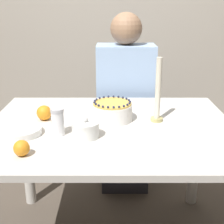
{
  "coord_description": "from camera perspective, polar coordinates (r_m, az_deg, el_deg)",
  "views": [
    {
      "loc": [
        0.01,
        -1.45,
        1.34
      ],
      "look_at": [
        0.01,
        0.08,
        0.79
      ],
      "focal_mm": 50.0,
      "sensor_mm": 36.0,
      "label": 1
    }
  ],
  "objects": [
    {
      "name": "orange_fruit_1",
      "position": [
        1.31,
        -16.24,
        -6.36
      ],
      "size": [
        0.07,
        0.07,
        0.07
      ],
      "color": "orange",
      "rests_on": "dining_table"
    },
    {
      "name": "person_man_blue_shirt",
      "position": [
        2.27,
        2.35,
        -0.49
      ],
      "size": [
        0.4,
        0.34,
        1.28
      ],
      "rotation": [
        0.0,
        0.0,
        3.14
      ],
      "color": "#2D2D38",
      "rests_on": "ground_plane"
    },
    {
      "name": "candle",
      "position": [
        1.6,
        8.33,
        3.04
      ],
      "size": [
        0.06,
        0.06,
        0.33
      ],
      "color": "tan",
      "rests_on": "dining_table"
    },
    {
      "name": "cake",
      "position": [
        1.63,
        -0.0,
        0.14
      ],
      "size": [
        0.21,
        0.21,
        0.11
      ],
      "color": "white",
      "rests_on": "dining_table"
    },
    {
      "name": "dining_table",
      "position": [
        1.62,
        -0.27,
        -6.44
      ],
      "size": [
        1.25,
        0.96,
        0.75
      ],
      "color": "beige",
      "rests_on": "ground_plane"
    },
    {
      "name": "sugar_shaker",
      "position": [
        1.46,
        -9.93,
        -1.77
      ],
      "size": [
        0.06,
        0.06,
        0.13
      ],
      "color": "white",
      "rests_on": "dining_table"
    },
    {
      "name": "plate_stack",
      "position": [
        1.52,
        -16.41,
        -3.38
      ],
      "size": [
        0.19,
        0.19,
        0.03
      ],
      "color": "white",
      "rests_on": "dining_table"
    },
    {
      "name": "wall_behind",
      "position": [
        2.85,
        -0.18,
        18.78
      ],
      "size": [
        8.0,
        0.05,
        2.6
      ],
      "color": "#ADA393",
      "rests_on": "ground_plane"
    },
    {
      "name": "sugar_bowl",
      "position": [
        1.43,
        -4.9,
        -3.18
      ],
      "size": [
        0.13,
        0.13,
        0.1
      ],
      "color": "white",
      "rests_on": "dining_table"
    },
    {
      "name": "orange_fruit_0",
      "position": [
        1.67,
        -12.34,
        -0.14
      ],
      "size": [
        0.08,
        0.08,
        0.08
      ],
      "color": "orange",
      "rests_on": "dining_table"
    }
  ]
}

